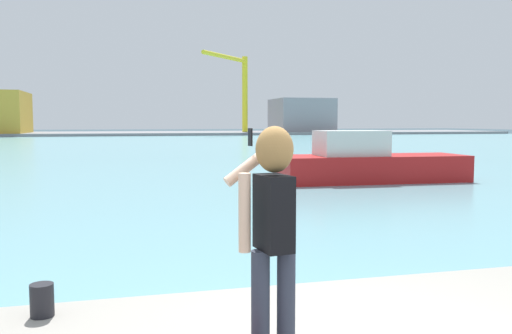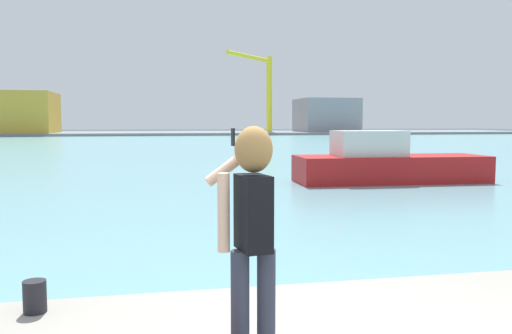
{
  "view_description": "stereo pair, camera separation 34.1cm",
  "coord_description": "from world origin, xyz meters",
  "px_view_note": "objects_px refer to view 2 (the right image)",
  "views": [
    {
      "loc": [
        -1.6,
        -3.37,
        2.25
      ],
      "look_at": [
        0.12,
        3.32,
        1.66
      ],
      "focal_mm": 37.06,
      "sensor_mm": 36.0,
      "label": 1
    },
    {
      "loc": [
        -1.27,
        -3.45,
        2.25
      ],
      "look_at": [
        0.12,
        3.32,
        1.66
      ],
      "focal_mm": 37.06,
      "sensor_mm": 36.0,
      "label": 2
    }
  ],
  "objects_px": {
    "person_photographer": "(251,217)",
    "harbor_bollard": "(35,297)",
    "boat_moored": "(386,164)",
    "port_crane": "(263,82)",
    "warehouse_left": "(7,113)",
    "warehouse_right": "(326,115)"
  },
  "relations": [
    {
      "from": "boat_moored",
      "to": "warehouse_right",
      "type": "height_order",
      "value": "warehouse_right"
    },
    {
      "from": "warehouse_right",
      "to": "person_photographer",
      "type": "bearing_deg",
      "value": -109.47
    },
    {
      "from": "harbor_bollard",
      "to": "port_crane",
      "type": "xyz_separation_m",
      "value": [
        21.12,
        86.33,
        8.54
      ]
    },
    {
      "from": "warehouse_right",
      "to": "port_crane",
      "type": "xyz_separation_m",
      "value": [
        -12.49,
        -2.33,
        5.69
      ]
    },
    {
      "from": "person_photographer",
      "to": "harbor_bollard",
      "type": "distance_m",
      "value": 2.41
    },
    {
      "from": "harbor_bollard",
      "to": "warehouse_left",
      "type": "relative_size",
      "value": 0.02
    },
    {
      "from": "person_photographer",
      "to": "boat_moored",
      "type": "relative_size",
      "value": 0.24
    },
    {
      "from": "port_crane",
      "to": "warehouse_left",
      "type": "bearing_deg",
      "value": 178.05
    },
    {
      "from": "boat_moored",
      "to": "port_crane",
      "type": "height_order",
      "value": "port_crane"
    },
    {
      "from": "person_photographer",
      "to": "harbor_bollard",
      "type": "xyz_separation_m",
      "value": [
        -1.8,
        1.32,
        -0.91
      ]
    },
    {
      "from": "warehouse_left",
      "to": "warehouse_right",
      "type": "height_order",
      "value": "warehouse_left"
    },
    {
      "from": "warehouse_left",
      "to": "harbor_bollard",
      "type": "bearing_deg",
      "value": -76.35
    },
    {
      "from": "person_photographer",
      "to": "warehouse_right",
      "type": "bearing_deg",
      "value": -27.36
    },
    {
      "from": "harbor_bollard",
      "to": "warehouse_right",
      "type": "distance_m",
      "value": 94.86
    },
    {
      "from": "warehouse_left",
      "to": "port_crane",
      "type": "bearing_deg",
      "value": -1.95
    },
    {
      "from": "boat_moored",
      "to": "warehouse_right",
      "type": "bearing_deg",
      "value": 74.98
    },
    {
      "from": "boat_moored",
      "to": "port_crane",
      "type": "relative_size",
      "value": 0.53
    },
    {
      "from": "warehouse_left",
      "to": "boat_moored",
      "type": "bearing_deg",
      "value": -67.46
    },
    {
      "from": "boat_moored",
      "to": "port_crane",
      "type": "bearing_deg",
      "value": 83.67
    },
    {
      "from": "boat_moored",
      "to": "warehouse_right",
      "type": "relative_size",
      "value": 0.7
    },
    {
      "from": "harbor_bollard",
      "to": "warehouse_right",
      "type": "bearing_deg",
      "value": 69.24
    },
    {
      "from": "person_photographer",
      "to": "warehouse_left",
      "type": "xyz_separation_m",
      "value": [
        -23.1,
        89.09,
        2.23
      ]
    }
  ]
}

